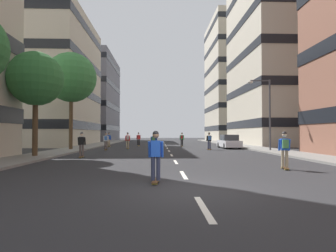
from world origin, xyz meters
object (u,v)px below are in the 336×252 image
at_px(street_tree_near, 71,78).
at_px(skater_0, 82,143).
at_px(skater_8, 106,140).
at_px(street_tree_mid, 36,79).
at_px(skater_1, 128,139).
at_px(skater_2, 154,142).
at_px(skater_3, 285,148).
at_px(skater_9, 209,140).
at_px(parked_car_near, 229,142).
at_px(skater_5, 139,139).
at_px(skater_7, 156,154).
at_px(skater_6, 182,139).
at_px(skater_4, 109,139).
at_px(streetlamp_right, 266,107).

relative_size(street_tree_near, skater_0, 5.32).
xyz_separation_m(skater_0, skater_8, (0.09, 8.47, 0.03)).
bearing_deg(street_tree_mid, skater_1, 64.12).
bearing_deg(skater_2, skater_8, 130.31).
height_order(street_tree_mid, skater_0, street_tree_mid).
relative_size(skater_3, skater_9, 1.00).
relative_size(parked_car_near, skater_0, 2.47).
relative_size(skater_2, skater_8, 1.00).
distance_m(skater_2, skater_5, 14.51).
xyz_separation_m(street_tree_mid, skater_8, (3.33, 8.31, -4.44)).
bearing_deg(skater_9, skater_1, 164.48).
bearing_deg(skater_5, skater_7, -84.75).
relative_size(skater_1, skater_6, 1.00).
bearing_deg(skater_6, skater_9, -72.00).
xyz_separation_m(street_tree_near, skater_1, (5.22, 2.89, -6.12)).
xyz_separation_m(street_tree_near, skater_4, (2.38, 7.45, -6.15)).
relative_size(skater_0, skater_4, 1.00).
xyz_separation_m(skater_5, skater_7, (2.48, -26.99, 0.00)).
height_order(streetlamp_right, skater_0, streetlamp_right).
bearing_deg(skater_6, street_tree_near, -147.60).
height_order(skater_0, skater_2, same).
bearing_deg(parked_car_near, skater_7, -110.63).
bearing_deg(skater_5, streetlamp_right, -42.20).
distance_m(skater_3, skater_5, 25.14).
xyz_separation_m(streetlamp_right, skater_4, (-16.08, 9.72, -3.15)).
bearing_deg(skater_9, street_tree_mid, -148.50).
bearing_deg(parked_car_near, skater_8, -167.72).
distance_m(skater_2, skater_9, 8.02).
height_order(parked_car_near, skater_5, skater_5).
xyz_separation_m(street_tree_mid, skater_3, (14.46, -6.73, -4.44)).
height_order(parked_car_near, skater_9, skater_9).
height_order(parked_car_near, skater_2, skater_2).
relative_size(parked_car_near, skater_6, 2.47).
bearing_deg(skater_8, skater_4, 97.72).
bearing_deg(skater_9, skater_5, 132.25).
relative_size(street_tree_near, skater_5, 5.32).
relative_size(skater_4, skater_8, 1.00).
bearing_deg(skater_9, skater_2, -133.49).
bearing_deg(streetlamp_right, street_tree_mid, -163.12).
bearing_deg(streetlamp_right, street_tree_near, 173.00).
relative_size(street_tree_near, skater_4, 5.32).
bearing_deg(parked_car_near, street_tree_mid, -145.82).
height_order(skater_6, skater_9, same).
bearing_deg(parked_car_near, skater_6, 140.90).
height_order(skater_7, skater_8, same).
bearing_deg(skater_4, skater_0, -86.83).
relative_size(skater_5, skater_7, 1.00).
height_order(parked_car_near, skater_8, skater_8).
bearing_deg(skater_3, skater_9, 92.83).
xyz_separation_m(skater_4, skater_9, (11.33, -6.91, 0.03)).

